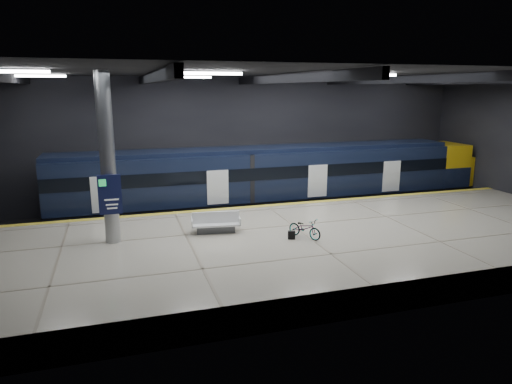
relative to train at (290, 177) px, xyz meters
name	(u,v)px	position (x,y,z in m)	size (l,w,h in m)	color
ground	(285,241)	(-2.37, -5.50, -2.06)	(30.00, 30.00, 0.00)	black
room_shell	(287,124)	(-2.37, -5.49, 3.66)	(30.10, 16.10, 8.05)	black
platform	(305,246)	(-2.37, -8.00, -1.51)	(30.00, 11.00, 1.10)	#BFB4A1
safety_strip	(267,206)	(-2.37, -2.75, -0.95)	(30.00, 0.40, 0.01)	yellow
rails	(253,211)	(-2.37, 0.00, -1.98)	(30.00, 1.52, 0.16)	gray
train	(290,177)	(0.00, 0.00, 0.00)	(29.40, 2.84, 3.79)	black
bench	(216,225)	(-6.03, -6.53, -0.63)	(2.24, 1.18, 0.94)	#595B60
bicycle	(305,228)	(-2.58, -8.38, -0.53)	(0.56, 1.62, 0.85)	#99999E
pannier_bag	(292,235)	(-3.18, -8.38, -0.78)	(0.30, 0.18, 0.35)	black
info_column	(108,162)	(-10.37, -6.52, 2.40)	(0.90, 0.78, 6.90)	#9EA0A5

